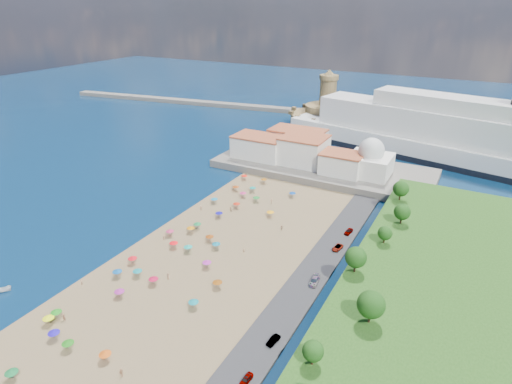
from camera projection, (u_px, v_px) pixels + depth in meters
The scene contains 12 objects.
ground at pixel (204, 244), 126.66m from camera, with size 700.00×700.00×0.00m, color #071938.
terrace at pixel (322, 168), 180.35m from camera, with size 90.00×36.00×3.00m, color #59544C.
jetty at pixel (306, 140), 218.11m from camera, with size 18.00×70.00×2.40m, color #59544C.
breakwater at pixel (199, 103), 296.67m from camera, with size 200.00×7.00×2.60m, color #59544C.
waterfront_buildings at pixel (295, 148), 183.91m from camera, with size 57.00×29.00×11.00m.
domed_building at pixel (370, 160), 167.02m from camera, with size 16.00×16.00×15.00m.
fortress at pixel (326, 116), 239.97m from camera, with size 40.00×40.00×32.40m.
cruise_ship at pixel (457, 140), 186.42m from camera, with size 162.68×54.88×35.23m.
beach_parasols at pixel (177, 250), 119.63m from camera, with size 31.75×117.23×2.20m.
beachgoers at pixel (189, 244), 124.74m from camera, with size 32.87×95.40×1.89m.
parked_cars at pixel (317, 277), 109.44m from camera, with size 2.58×67.61×1.41m.
hillside_trees at pixel (361, 276), 95.22m from camera, with size 13.29×111.32×7.33m.
Camera 1 is at (65.41, -88.84, 65.96)m, focal length 30.00 mm.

